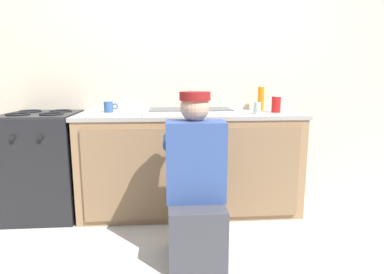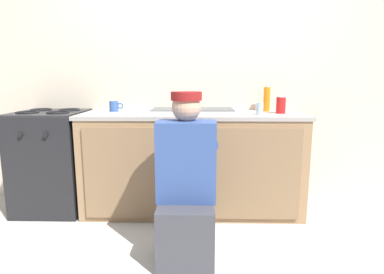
{
  "view_description": "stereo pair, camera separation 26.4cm",
  "coord_description": "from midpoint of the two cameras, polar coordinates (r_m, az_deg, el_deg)",
  "views": [
    {
      "loc": [
        -0.2,
        -2.49,
        1.19
      ],
      "look_at": [
        0.0,
        0.1,
        0.71
      ],
      "focal_mm": 30.0,
      "sensor_mm": 36.0,
      "label": 1
    },
    {
      "loc": [
        0.06,
        -2.5,
        1.19
      ],
      "look_at": [
        0.0,
        0.1,
        0.71
      ],
      "focal_mm": 30.0,
      "sensor_mm": 36.0,
      "label": 2
    }
  ],
  "objects": [
    {
      "name": "ground_plane",
      "position": [
        2.76,
        2.78,
        -15.08
      ],
      "size": [
        12.0,
        12.0,
        0.0
      ],
      "primitive_type": "plane",
      "color": "beige"
    },
    {
      "name": "plumber_person",
      "position": [
        2.12,
        2.58,
        -9.68
      ],
      "size": [
        0.42,
        0.61,
        1.1
      ],
      "color": "#3F3F47",
      "rests_on": "ground_plane"
    },
    {
      "name": "water_glass",
      "position": [
        2.77,
        14.64,
        4.89
      ],
      "size": [
        0.06,
        0.06,
        0.1
      ],
      "color": "#ADC6CC",
      "rests_on": "countertop"
    },
    {
      "name": "back_wall",
      "position": [
        3.15,
        2.68,
        11.5
      ],
      "size": [
        6.0,
        0.1,
        2.5
      ],
      "primitive_type": "cube",
      "color": "beige",
      "rests_on": "ground_plane"
    },
    {
      "name": "coffee_mug",
      "position": [
        3.0,
        -11.23,
        5.38
      ],
      "size": [
        0.13,
        0.08,
        0.09
      ],
      "color": "#335699",
      "rests_on": "countertop"
    },
    {
      "name": "sink_double_basin",
      "position": [
        2.81,
        2.79,
        4.67
      ],
      "size": [
        0.8,
        0.44,
        0.19
      ],
      "color": "silver",
      "rests_on": "countertop"
    },
    {
      "name": "soda_cup_red",
      "position": [
        2.91,
        18.06,
        5.48
      ],
      "size": [
        0.08,
        0.08,
        0.15
      ],
      "color": "red",
      "rests_on": "countertop"
    },
    {
      "name": "countertop",
      "position": [
        2.81,
        2.78,
        3.94
      ],
      "size": [
        1.94,
        0.62,
        0.03
      ],
      "primitive_type": "cube",
      "color": "#9E9993",
      "rests_on": "counter_cabinet"
    },
    {
      "name": "soap_bottle_orange",
      "position": [
        3.07,
        15.59,
        6.54
      ],
      "size": [
        0.06,
        0.06,
        0.25
      ],
      "color": "orange",
      "rests_on": "countertop"
    },
    {
      "name": "stove_range",
      "position": [
        3.13,
        -21.29,
        -3.95
      ],
      "size": [
        0.58,
        0.62,
        0.91
      ],
      "color": "black",
      "rests_on": "ground_plane"
    },
    {
      "name": "counter_cabinet",
      "position": [
        2.89,
        2.71,
        -4.88
      ],
      "size": [
        1.9,
        0.62,
        0.86
      ],
      "color": "#997551",
      "rests_on": "ground_plane"
    }
  ]
}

